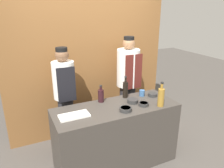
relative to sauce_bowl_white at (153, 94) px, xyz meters
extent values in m
plane|color=#4C4742|center=(-0.65, -0.09, -0.92)|extent=(14.00, 14.00, 0.00)
cube|color=brown|center=(-0.65, 0.99, 0.28)|extent=(2.76, 0.18, 2.40)
cube|color=#3D3833|center=(-0.65, -0.09, -0.48)|extent=(1.68, 0.64, 0.90)
cylinder|color=#2D2D2D|center=(0.00, 0.00, 0.00)|extent=(0.13, 0.13, 0.05)
cylinder|color=silver|center=(0.00, 0.00, 0.01)|extent=(0.11, 0.11, 0.01)
cylinder|color=#2D2D2D|center=(-0.39, -0.07, 0.00)|extent=(0.15, 0.15, 0.05)
cylinder|color=green|center=(-0.39, -0.07, 0.02)|extent=(0.12, 0.12, 0.02)
cylinder|color=#2D2D2D|center=(-0.30, -0.22, -0.01)|extent=(0.14, 0.14, 0.04)
cylinder|color=yellow|center=(-0.30, -0.22, 0.01)|extent=(0.11, 0.11, 0.01)
cylinder|color=#2D2D2D|center=(-0.60, -0.25, 0.00)|extent=(0.16, 0.16, 0.05)
cylinder|color=orange|center=(-0.60, -0.25, 0.01)|extent=(0.13, 0.13, 0.01)
cube|color=white|center=(-1.23, -0.12, -0.02)|extent=(0.37, 0.19, 0.02)
cylinder|color=black|center=(-0.39, 0.14, 0.09)|extent=(0.07, 0.07, 0.23)
cylinder|color=black|center=(-0.39, 0.14, 0.24)|extent=(0.03, 0.03, 0.07)
cylinder|color=black|center=(-0.39, 0.14, 0.29)|extent=(0.03, 0.03, 0.02)
cylinder|color=black|center=(-0.77, 0.15, 0.06)|extent=(0.08, 0.08, 0.18)
cylinder|color=black|center=(-0.77, 0.15, 0.18)|extent=(0.03, 0.03, 0.05)
cylinder|color=black|center=(-0.77, 0.15, 0.21)|extent=(0.04, 0.04, 0.01)
cylinder|color=olive|center=(-0.10, -0.32, 0.09)|extent=(0.09, 0.09, 0.24)
cylinder|color=olive|center=(-0.10, -0.32, 0.25)|extent=(0.03, 0.03, 0.07)
cylinder|color=black|center=(-0.10, -0.32, 0.30)|extent=(0.04, 0.04, 0.02)
cylinder|color=#386093|center=(-0.14, 0.08, 0.02)|extent=(0.08, 0.08, 0.09)
cylinder|color=#28282D|center=(-1.18, 0.54, -0.48)|extent=(0.23, 0.23, 0.88)
cylinder|color=white|center=(-1.18, 0.54, 0.23)|extent=(0.32, 0.32, 0.54)
cube|color=black|center=(-1.18, 0.38, 0.21)|extent=(0.25, 0.02, 0.50)
sphere|color=brown|center=(-1.18, 0.54, 0.60)|extent=(0.19, 0.19, 0.19)
cylinder|color=black|center=(-1.18, 0.54, 0.67)|extent=(0.16, 0.16, 0.07)
cylinder|color=#28282D|center=(-0.12, 0.54, -0.47)|extent=(0.27, 0.27, 0.91)
cylinder|color=white|center=(-0.12, 0.54, 0.29)|extent=(0.37, 0.37, 0.60)
cube|color=#561E19|center=(-0.12, 0.36, 0.27)|extent=(0.29, 0.02, 0.55)
sphere|color=#9E704C|center=(-0.12, 0.54, 0.69)|extent=(0.19, 0.19, 0.19)
cylinder|color=black|center=(-0.12, 0.54, 0.76)|extent=(0.16, 0.16, 0.07)
camera|label=1|loc=(-1.83, -2.44, 1.23)|focal=35.00mm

